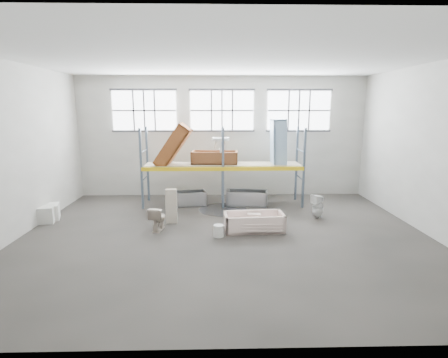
{
  "coord_description": "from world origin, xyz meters",
  "views": [
    {
      "loc": [
        -0.28,
        -9.85,
        3.69
      ],
      "look_at": [
        0.0,
        1.5,
        1.4
      ],
      "focal_mm": 28.15,
      "sensor_mm": 36.0,
      "label": 1
    }
  ],
  "objects_px": {
    "toilet_beige": "(158,218)",
    "blue_tub_upright": "(278,143)",
    "bathtub_beige": "(254,222)",
    "toilet_white": "(318,206)",
    "carton_near": "(44,215)",
    "steel_tub_left": "(186,198)",
    "cistern_tall": "(172,206)",
    "steel_tub_right": "(247,198)",
    "rust_tub_flat": "(215,158)",
    "bucket": "(219,231)"
  },
  "relations": [
    {
      "from": "toilet_beige",
      "to": "blue_tub_upright",
      "type": "distance_m",
      "value": 5.54
    },
    {
      "from": "bathtub_beige",
      "to": "blue_tub_upright",
      "type": "distance_m",
      "value": 3.97
    },
    {
      "from": "toilet_white",
      "to": "carton_near",
      "type": "relative_size",
      "value": 1.32
    },
    {
      "from": "steel_tub_left",
      "to": "carton_near",
      "type": "bearing_deg",
      "value": -156.12
    },
    {
      "from": "cistern_tall",
      "to": "carton_near",
      "type": "height_order",
      "value": "cistern_tall"
    },
    {
      "from": "steel_tub_right",
      "to": "blue_tub_upright",
      "type": "xyz_separation_m",
      "value": [
        1.2,
        0.23,
        2.11
      ]
    },
    {
      "from": "toilet_white",
      "to": "carton_near",
      "type": "xyz_separation_m",
      "value": [
        -9.12,
        -0.26,
        -0.14
      ]
    },
    {
      "from": "cistern_tall",
      "to": "steel_tub_left",
      "type": "distance_m",
      "value": 2.14
    },
    {
      "from": "bathtub_beige",
      "to": "cistern_tall",
      "type": "bearing_deg",
      "value": 158.9
    },
    {
      "from": "bathtub_beige",
      "to": "toilet_white",
      "type": "xyz_separation_m",
      "value": [
        2.31,
        1.18,
        0.15
      ]
    },
    {
      "from": "rust_tub_flat",
      "to": "steel_tub_right",
      "type": "bearing_deg",
      "value": -13.43
    },
    {
      "from": "bathtub_beige",
      "to": "toilet_beige",
      "type": "xyz_separation_m",
      "value": [
        -2.95,
        0.11,
        0.11
      ]
    },
    {
      "from": "bathtub_beige",
      "to": "rust_tub_flat",
      "type": "height_order",
      "value": "rust_tub_flat"
    },
    {
      "from": "blue_tub_upright",
      "to": "carton_near",
      "type": "bearing_deg",
      "value": -164.76
    },
    {
      "from": "cistern_tall",
      "to": "steel_tub_right",
      "type": "xyz_separation_m",
      "value": [
        2.66,
        2.06,
        -0.28
      ]
    },
    {
      "from": "cistern_tall",
      "to": "blue_tub_upright",
      "type": "distance_m",
      "value": 4.85
    },
    {
      "from": "bucket",
      "to": "steel_tub_right",
      "type": "bearing_deg",
      "value": 71.53
    },
    {
      "from": "toilet_beige",
      "to": "carton_near",
      "type": "xyz_separation_m",
      "value": [
        -3.85,
        0.81,
        -0.11
      ]
    },
    {
      "from": "steel_tub_left",
      "to": "toilet_white",
      "type": "bearing_deg",
      "value": -20.55
    },
    {
      "from": "bathtub_beige",
      "to": "carton_near",
      "type": "height_order",
      "value": "carton_near"
    },
    {
      "from": "steel_tub_right",
      "to": "blue_tub_upright",
      "type": "relative_size",
      "value": 0.87
    },
    {
      "from": "toilet_beige",
      "to": "bucket",
      "type": "xyz_separation_m",
      "value": [
        1.86,
        -0.63,
        -0.2
      ]
    },
    {
      "from": "toilet_beige",
      "to": "steel_tub_left",
      "type": "relative_size",
      "value": 0.51
    },
    {
      "from": "steel_tub_left",
      "to": "bucket",
      "type": "height_order",
      "value": "steel_tub_left"
    },
    {
      "from": "cistern_tall",
      "to": "toilet_beige",
      "type": "bearing_deg",
      "value": -116.63
    },
    {
      "from": "cistern_tall",
      "to": "blue_tub_upright",
      "type": "xyz_separation_m",
      "value": [
        3.86,
        2.3,
        1.83
      ]
    },
    {
      "from": "rust_tub_flat",
      "to": "bucket",
      "type": "relative_size",
      "value": 5.05
    },
    {
      "from": "bathtub_beige",
      "to": "carton_near",
      "type": "relative_size",
      "value": 2.9
    },
    {
      "from": "blue_tub_upright",
      "to": "cistern_tall",
      "type": "bearing_deg",
      "value": -149.23
    },
    {
      "from": "steel_tub_right",
      "to": "carton_near",
      "type": "relative_size",
      "value": 2.48
    },
    {
      "from": "toilet_beige",
      "to": "steel_tub_left",
      "type": "bearing_deg",
      "value": -93.07
    },
    {
      "from": "blue_tub_upright",
      "to": "bucket",
      "type": "distance_m",
      "value": 4.85
    },
    {
      "from": "cistern_tall",
      "to": "steel_tub_left",
      "type": "xyz_separation_m",
      "value": [
        0.31,
        2.09,
        -0.29
      ]
    },
    {
      "from": "rust_tub_flat",
      "to": "blue_tub_upright",
      "type": "distance_m",
      "value": 2.51
    },
    {
      "from": "toilet_beige",
      "to": "blue_tub_upright",
      "type": "bearing_deg",
      "value": -134.47
    },
    {
      "from": "bathtub_beige",
      "to": "cistern_tall",
      "type": "relative_size",
      "value": 1.62
    },
    {
      "from": "bathtub_beige",
      "to": "cistern_tall",
      "type": "xyz_separation_m",
      "value": [
        -2.61,
        0.82,
        0.29
      ]
    },
    {
      "from": "bucket",
      "to": "toilet_beige",
      "type": "bearing_deg",
      "value": 161.36
    },
    {
      "from": "toilet_white",
      "to": "blue_tub_upright",
      "type": "bearing_deg",
      "value": -173.22
    },
    {
      "from": "toilet_white",
      "to": "rust_tub_flat",
      "type": "distance_m",
      "value": 4.28
    },
    {
      "from": "blue_tub_upright",
      "to": "carton_near",
      "type": "height_order",
      "value": "blue_tub_upright"
    },
    {
      "from": "toilet_beige",
      "to": "steel_tub_left",
      "type": "height_order",
      "value": "toilet_beige"
    },
    {
      "from": "blue_tub_upright",
      "to": "bucket",
      "type": "height_order",
      "value": "blue_tub_upright"
    },
    {
      "from": "toilet_white",
      "to": "steel_tub_right",
      "type": "distance_m",
      "value": 2.84
    },
    {
      "from": "cistern_tall",
      "to": "rust_tub_flat",
      "type": "height_order",
      "value": "rust_tub_flat"
    },
    {
      "from": "steel_tub_left",
      "to": "blue_tub_upright",
      "type": "bearing_deg",
      "value": 3.25
    },
    {
      "from": "toilet_beige",
      "to": "carton_near",
      "type": "distance_m",
      "value": 3.94
    },
    {
      "from": "steel_tub_right",
      "to": "carton_near",
      "type": "bearing_deg",
      "value": -164.04
    },
    {
      "from": "toilet_white",
      "to": "bucket",
      "type": "height_order",
      "value": "toilet_white"
    },
    {
      "from": "bathtub_beige",
      "to": "toilet_white",
      "type": "bearing_deg",
      "value": 23.35
    }
  ]
}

